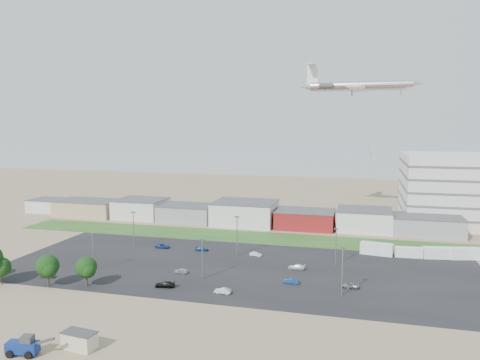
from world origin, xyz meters
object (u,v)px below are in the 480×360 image
(parked_car_10, at_px, (48,275))
(parked_car_12, at_px, (296,267))
(parked_car_0, at_px, (350,285))
(parked_car_3, at_px, (165,284))
(parked_car_9, at_px, (163,246))
(telehandler, at_px, (22,345))
(parked_car_4, at_px, (181,271))
(portable_shed, at_px, (79,340))
(box_trailer_a, at_px, (377,249))
(airliner, at_px, (360,86))
(parked_car_13, at_px, (223,291))
(parked_car_1, at_px, (291,281))
(parked_car_11, at_px, (256,254))
(parked_car_6, at_px, (202,249))

(parked_car_10, relative_size, parked_car_12, 0.88)
(parked_car_0, height_order, parked_car_3, parked_car_3)
(parked_car_9, bearing_deg, telehandler, -170.66)
(parked_car_0, relative_size, parked_car_4, 1.15)
(portable_shed, distance_m, telehandler, 8.51)
(box_trailer_a, xyz_separation_m, parked_car_4, (-46.60, -29.46, -1.07))
(airliner, xyz_separation_m, parked_car_13, (-26.60, -92.23, -49.92))
(portable_shed, height_order, parked_car_4, portable_shed)
(parked_car_0, height_order, parked_car_12, parked_car_12)
(parked_car_1, distance_m, parked_car_11, 23.44)
(portable_shed, xyz_separation_m, parked_car_3, (1.63, 30.15, -0.78))
(box_trailer_a, relative_size, parked_car_12, 2.05)
(parked_car_10, bearing_deg, parked_car_13, -95.48)
(parked_car_0, distance_m, parked_car_10, 70.53)
(portable_shed, height_order, airliner, airliner)
(telehandler, xyz_separation_m, box_trailer_a, (55.39, 73.66, -0.02))
(parked_car_12, bearing_deg, parked_car_3, -49.24)
(airliner, distance_m, parked_car_0, 95.78)
(box_trailer_a, height_order, parked_car_4, box_trailer_a)
(parked_car_13, bearing_deg, parked_car_9, -136.68)
(parked_car_10, bearing_deg, airliner, -43.09)
(parked_car_0, bearing_deg, airliner, -179.22)
(parked_car_11, bearing_deg, parked_car_3, 161.75)
(parked_car_1, relative_size, parked_car_9, 0.84)
(parked_car_11, bearing_deg, parked_car_1, -139.38)
(parked_car_3, height_order, parked_car_11, parked_car_3)
(parked_car_12, bearing_deg, parked_car_4, -65.30)
(parked_car_1, distance_m, parked_car_13, 16.67)
(parked_car_4, distance_m, parked_car_11, 24.09)
(airliner, distance_m, parked_car_10, 126.36)
(portable_shed, bearing_deg, parked_car_0, 51.50)
(parked_car_9, bearing_deg, portable_shed, -163.50)
(parked_car_3, distance_m, parked_car_6, 30.72)
(parked_car_6, bearing_deg, parked_car_1, -133.22)
(parked_car_4, distance_m, parked_car_9, 25.02)
(box_trailer_a, bearing_deg, parked_car_11, -153.06)
(parked_car_4, height_order, parked_car_9, parked_car_9)
(parked_car_1, bearing_deg, telehandler, -35.46)
(parked_car_4, xyz_separation_m, parked_car_11, (14.37, 19.33, -0.00))
(telehandler, relative_size, parked_car_11, 2.34)
(parked_car_4, relative_size, parked_car_12, 0.80)
(airliner, xyz_separation_m, parked_car_4, (-40.43, -81.92, -49.96))
(portable_shed, distance_m, parked_car_0, 57.89)
(portable_shed, distance_m, parked_car_3, 30.20)
(parked_car_0, distance_m, parked_car_12, 16.96)
(portable_shed, xyz_separation_m, parked_car_4, (1.36, 40.03, -0.86))
(parked_car_1, bearing_deg, parked_car_9, -113.19)
(telehandler, height_order, parked_car_12, telehandler)
(parked_car_6, xyz_separation_m, parked_car_13, (15.70, -31.07, 0.05))
(portable_shed, distance_m, parked_car_1, 48.92)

